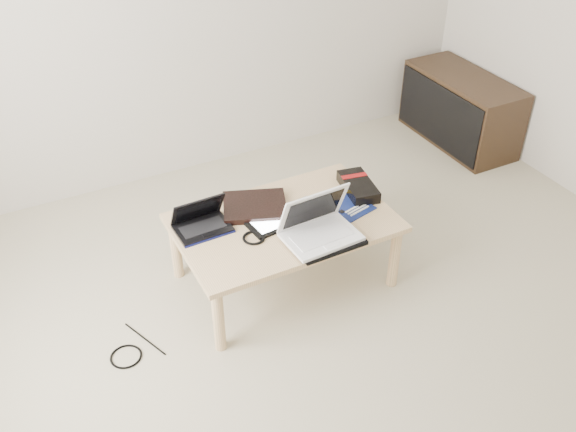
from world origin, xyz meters
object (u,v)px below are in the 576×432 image
media_cabinet (460,109)px  netbook (201,222)px  gpu_box (358,187)px  white_laptop (318,227)px  coffee_table (284,228)px

media_cabinet → netbook: (-2.24, -0.67, 0.19)m
gpu_box → white_laptop: bearing=-146.5°
white_laptop → netbook: bearing=144.5°
netbook → white_laptop: size_ratio=0.75×
netbook → gpu_box: netbook is taller
coffee_table → netbook: 0.43m
white_laptop → media_cabinet: bearing=29.9°
coffee_table → gpu_box: (0.48, 0.05, 0.08)m
netbook → white_laptop: white_laptop is taller
netbook → white_laptop: bearing=-35.5°
coffee_table → media_cabinet: (1.84, 0.80, -0.10)m
coffee_table → netbook: (-0.40, 0.13, 0.09)m
netbook → media_cabinet: bearing=16.7°
netbook → white_laptop: (0.48, -0.34, 0.03)m
netbook → gpu_box: (0.88, -0.08, -0.01)m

